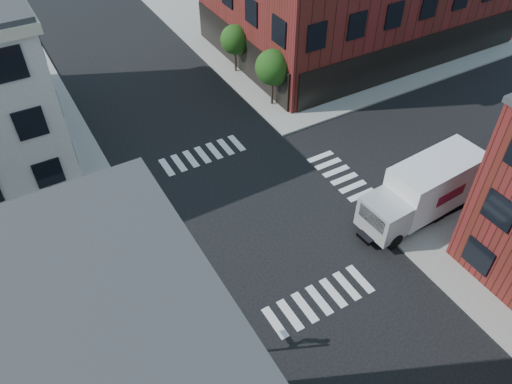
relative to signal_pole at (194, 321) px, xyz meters
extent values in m
plane|color=black|center=(6.72, 6.68, -2.86)|extent=(120.00, 120.00, 0.00)
cube|color=gray|center=(27.72, 27.68, -2.78)|extent=(30.00, 30.00, 0.15)
cylinder|color=black|center=(14.22, 16.68, -1.97)|extent=(0.18, 0.18, 1.47)
cylinder|color=black|center=(14.22, 16.68, -1.24)|extent=(0.12, 0.12, 1.47)
sphere|color=#17390F|center=(14.22, 16.68, 0.44)|extent=(2.69, 2.69, 2.69)
sphere|color=#17390F|center=(14.47, 16.58, -0.10)|extent=(1.85, 1.85, 1.85)
cylinder|color=black|center=(14.22, 22.68, -2.04)|extent=(0.18, 0.18, 1.33)
cylinder|color=black|center=(14.22, 22.68, -1.38)|extent=(0.12, 0.12, 1.33)
sphere|color=#17390F|center=(14.22, 22.68, 0.14)|extent=(2.43, 2.43, 2.43)
sphere|color=#17390F|center=(14.47, 22.58, -0.35)|extent=(1.67, 1.67, 1.67)
cylinder|color=black|center=(-0.08, -0.12, -0.56)|extent=(0.12, 0.12, 4.60)
cylinder|color=black|center=(-0.08, -0.12, -2.56)|extent=(0.28, 0.28, 0.30)
cube|color=#053819|center=(0.47, -0.12, 0.29)|extent=(1.10, 0.03, 0.22)
cube|color=#053819|center=(-0.08, 0.43, 0.54)|extent=(0.03, 1.10, 0.22)
imported|color=black|center=(0.27, -0.02, 1.04)|extent=(0.22, 0.18, 1.10)
imported|color=black|center=(-0.18, 0.23, 1.04)|extent=(0.18, 0.22, 1.10)
cube|color=silver|center=(16.32, 1.90, -0.70)|extent=(6.11, 2.94, 3.18)
cube|color=maroon|center=(16.41, 0.60, -0.70)|extent=(2.26, 0.19, 0.72)
cube|color=maroon|center=(16.24, 3.20, -0.70)|extent=(2.26, 0.19, 0.72)
cube|color=#A7A7AA|center=(12.43, 1.65, -1.27)|extent=(2.21, 2.59, 2.05)
cube|color=black|center=(11.46, 1.58, -0.91)|extent=(0.23, 1.95, 0.92)
cube|color=black|center=(15.09, 1.82, -2.34)|extent=(8.26, 1.55, 0.26)
cylinder|color=black|center=(12.50, 0.57, -2.34)|extent=(1.05, 0.42, 1.03)
cylinder|color=black|center=(12.36, 2.72, -2.34)|extent=(1.05, 0.42, 1.03)
cylinder|color=black|center=(16.19, 0.81, -2.34)|extent=(1.05, 0.42, 1.03)
cylinder|color=black|center=(16.05, 2.96, -2.34)|extent=(1.05, 0.42, 1.03)
cylinder|color=black|center=(18.65, 0.97, -2.34)|extent=(1.05, 0.42, 1.03)
cylinder|color=black|center=(18.51, 3.12, -2.34)|extent=(1.05, 0.42, 1.03)
cube|color=#CA3E08|center=(1.02, 3.39, -2.84)|extent=(0.53, 0.53, 0.05)
cone|color=#CA3E08|center=(1.02, 3.39, -2.46)|extent=(0.50, 0.50, 0.79)
cylinder|color=white|center=(1.02, 3.39, -2.35)|extent=(0.30, 0.30, 0.09)
camera|label=1|loc=(-3.75, -11.84, 18.84)|focal=35.00mm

